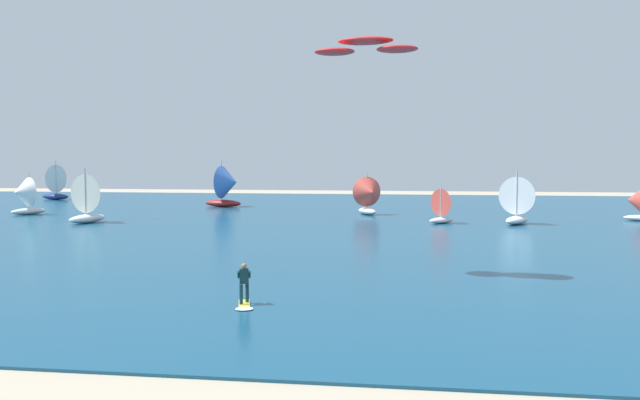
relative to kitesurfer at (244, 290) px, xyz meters
The scene contains 11 objects.
ocean 36.76m from the kitesurfer, 83.85° to the left, with size 160.00×90.00×0.10m, color navy.
kitesurfer is the anchor object (origin of this frame).
kite 13.85m from the kitesurfer, 60.90° to the left, with size 5.36×2.32×0.79m.
sailboat_heeled_over 42.66m from the kitesurfer, 87.12° to the left, with size 3.51×3.93×4.41m.
sailboat_mid_left 48.13m from the kitesurfer, 55.45° to the left, with size 3.19×2.84×3.58m.
sailboat_far_left 75.50m from the kitesurfer, 125.61° to the left, with size 4.93×4.33×5.54m.
sailboat_far_right 53.38m from the kitesurfer, 106.69° to the left, with size 4.89×4.24×5.55m.
sailboat_anchored_offshore 38.79m from the kitesurfer, 65.52° to the left, with size 3.81×4.26×4.74m.
sailboat_leading 50.11m from the kitesurfer, 131.52° to the left, with size 3.56×3.91×4.35m.
sailboat_center_horizon 38.44m from the kitesurfer, 125.71° to the left, with size 3.90×4.43×4.98m.
sailboat_outermost 36.24m from the kitesurfer, 74.82° to the left, with size 3.10×3.10×3.51m.
Camera 1 is at (2.69, -10.07, 5.98)m, focal length 37.00 mm.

